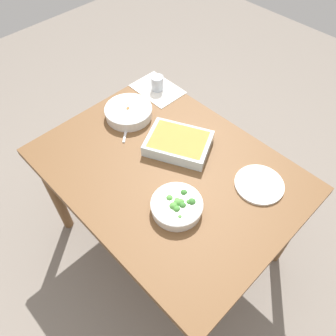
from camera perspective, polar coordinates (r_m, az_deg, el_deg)
The scene contains 9 objects.
ground_plane at distance 2.17m, azimuth -0.00°, elevation -12.25°, with size 6.00×6.00×0.00m, color slate.
dining_table at distance 1.62m, azimuth -0.00°, elevation -1.99°, with size 1.20×0.90×0.74m.
placemat at distance 1.96m, azimuth -1.83°, elevation 13.41°, with size 0.28×0.20×0.00m, color silver.
stew_bowl at distance 1.78m, azimuth -6.81°, elevation 9.61°, with size 0.25×0.25×0.06m.
broccoli_bowl at distance 1.39m, azimuth 1.55°, elevation -6.50°, with size 0.22×0.22×0.07m.
baking_dish at distance 1.60m, azimuth 1.80°, elevation 4.35°, with size 0.37×0.33×0.06m.
drink_cup at distance 1.93m, azimuth -1.86°, elevation 14.26°, with size 0.07×0.07×0.08m.
side_plate at distance 1.54m, azimuth 15.42°, elevation -2.74°, with size 0.22×0.22×0.01m, color white.
spoon_by_stew at distance 1.74m, azimuth -7.10°, elevation 7.15°, with size 0.13×0.14×0.01m.
Camera 1 is at (-0.69, 0.67, 1.95)m, focal length 35.43 mm.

